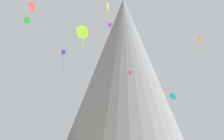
{
  "coord_description": "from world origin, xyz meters",
  "views": [
    {
      "loc": [
        2.64,
        -24.48,
        3.26
      ],
      "look_at": [
        3.02,
        43.55,
        19.18
      ],
      "focal_mm": 48.67,
      "sensor_mm": 36.0,
      "label": 1
    }
  ],
  "objects_px": {
    "kite_lime_mid": "(82,32)",
    "kite_red_mid": "(32,7)",
    "kite_teal_low": "(173,96)",
    "kite_orange_mid": "(200,42)",
    "kite_gold_high": "(107,7)",
    "kite_magenta_mid": "(130,73)",
    "rock_massif": "(122,76)",
    "kite_indigo_mid": "(63,53)",
    "kite_violet_high": "(110,25)",
    "kite_green_high": "(27,21)"
  },
  "relations": [
    {
      "from": "kite_lime_mid",
      "to": "kite_red_mid",
      "type": "xyz_separation_m",
      "value": [
        -7.93,
        -5.01,
        2.58
      ]
    },
    {
      "from": "kite_teal_low",
      "to": "kite_lime_mid",
      "type": "xyz_separation_m",
      "value": [
        -20.49,
        -21.96,
        8.34
      ]
    },
    {
      "from": "kite_red_mid",
      "to": "kite_orange_mid",
      "type": "distance_m",
      "value": 36.82
    },
    {
      "from": "kite_gold_high",
      "to": "kite_teal_low",
      "type": "bearing_deg",
      "value": -170.45
    },
    {
      "from": "kite_magenta_mid",
      "to": "kite_orange_mid",
      "type": "xyz_separation_m",
      "value": [
        14.9,
        -7.82,
        5.13
      ]
    },
    {
      "from": "kite_red_mid",
      "to": "kite_orange_mid",
      "type": "relative_size",
      "value": 0.42
    },
    {
      "from": "rock_massif",
      "to": "kite_orange_mid",
      "type": "relative_size",
      "value": 16.9
    },
    {
      "from": "kite_indigo_mid",
      "to": "kite_red_mid",
      "type": "distance_m",
      "value": 18.0
    },
    {
      "from": "kite_gold_high",
      "to": "kite_red_mid",
      "type": "relative_size",
      "value": 2.23
    },
    {
      "from": "kite_violet_high",
      "to": "kite_red_mid",
      "type": "bearing_deg",
      "value": 119.14
    },
    {
      "from": "kite_green_high",
      "to": "kite_gold_high",
      "type": "height_order",
      "value": "kite_green_high"
    },
    {
      "from": "kite_green_high",
      "to": "kite_gold_high",
      "type": "bearing_deg",
      "value": 115.98
    },
    {
      "from": "kite_violet_high",
      "to": "kite_red_mid",
      "type": "distance_m",
      "value": 36.18
    },
    {
      "from": "kite_teal_low",
      "to": "kite_lime_mid",
      "type": "height_order",
      "value": "kite_lime_mid"
    },
    {
      "from": "kite_violet_high",
      "to": "kite_teal_low",
      "type": "xyz_separation_m",
      "value": [
        15.38,
        -5.38,
        -20.55
      ]
    },
    {
      "from": "rock_massif",
      "to": "kite_green_high",
      "type": "bearing_deg",
      "value": -125.02
    },
    {
      "from": "kite_lime_mid",
      "to": "kite_gold_high",
      "type": "height_order",
      "value": "kite_gold_high"
    },
    {
      "from": "kite_indigo_mid",
      "to": "kite_violet_high",
      "type": "bearing_deg",
      "value": -140.4
    },
    {
      "from": "kite_orange_mid",
      "to": "kite_lime_mid",
      "type": "bearing_deg",
      "value": 134.36
    },
    {
      "from": "rock_massif",
      "to": "kite_lime_mid",
      "type": "bearing_deg",
      "value": -97.79
    },
    {
      "from": "kite_green_high",
      "to": "kite_indigo_mid",
      "type": "xyz_separation_m",
      "value": [
        13.71,
        -17.68,
        -14.91
      ]
    },
    {
      "from": "kite_green_high",
      "to": "kite_teal_low",
      "type": "relative_size",
      "value": 1.12
    },
    {
      "from": "kite_indigo_mid",
      "to": "kite_teal_low",
      "type": "relative_size",
      "value": 2.93
    },
    {
      "from": "kite_violet_high",
      "to": "kite_magenta_mid",
      "type": "xyz_separation_m",
      "value": [
        4.77,
        -7.65,
        -15.23
      ]
    },
    {
      "from": "kite_green_high",
      "to": "kite_magenta_mid",
      "type": "relative_size",
      "value": 1.88
    },
    {
      "from": "kite_indigo_mid",
      "to": "kite_teal_low",
      "type": "xyz_separation_m",
      "value": [
        25.7,
        9.39,
        -8.09
      ]
    },
    {
      "from": "kite_indigo_mid",
      "to": "kite_gold_high",
      "type": "xyz_separation_m",
      "value": [
        9.6,
        3.36,
        12.44
      ]
    },
    {
      "from": "kite_green_high",
      "to": "kite_magenta_mid",
      "type": "distance_m",
      "value": 35.42
    },
    {
      "from": "kite_gold_high",
      "to": "kite_indigo_mid",
      "type": "bearing_deg",
      "value": 8.3
    },
    {
      "from": "rock_massif",
      "to": "kite_magenta_mid",
      "type": "distance_m",
      "value": 52.5
    },
    {
      "from": "rock_massif",
      "to": "kite_teal_low",
      "type": "bearing_deg",
      "value": -77.67
    },
    {
      "from": "kite_red_mid",
      "to": "kite_teal_low",
      "type": "bearing_deg",
      "value": 153.68
    },
    {
      "from": "kite_green_high",
      "to": "kite_indigo_mid",
      "type": "distance_m",
      "value": 26.89
    },
    {
      "from": "kite_lime_mid",
      "to": "kite_red_mid",
      "type": "height_order",
      "value": "kite_red_mid"
    },
    {
      "from": "kite_magenta_mid",
      "to": "kite_red_mid",
      "type": "bearing_deg",
      "value": 140.3
    },
    {
      "from": "kite_gold_high",
      "to": "kite_orange_mid",
      "type": "distance_m",
      "value": 23.12
    },
    {
      "from": "kite_lime_mid",
      "to": "kite_red_mid",
      "type": "distance_m",
      "value": 9.73
    },
    {
      "from": "kite_lime_mid",
      "to": "kite_magenta_mid",
      "type": "xyz_separation_m",
      "value": [
        9.88,
        19.69,
        -3.02
      ]
    },
    {
      "from": "rock_massif",
      "to": "kite_red_mid",
      "type": "distance_m",
      "value": 78.33
    },
    {
      "from": "kite_magenta_mid",
      "to": "kite_orange_mid",
      "type": "bearing_deg",
      "value": -121.58
    },
    {
      "from": "kite_red_mid",
      "to": "kite_green_high",
      "type": "bearing_deg",
      "value": -142.5
    },
    {
      "from": "kite_green_high",
      "to": "kite_teal_low",
      "type": "bearing_deg",
      "value": 135.66
    },
    {
      "from": "kite_lime_mid",
      "to": "kite_orange_mid",
      "type": "bearing_deg",
      "value": 173.12
    },
    {
      "from": "kite_teal_low",
      "to": "kite_orange_mid",
      "type": "height_order",
      "value": "kite_orange_mid"
    },
    {
      "from": "kite_green_high",
      "to": "kite_indigo_mid",
      "type": "bearing_deg",
      "value": 95.34
    },
    {
      "from": "kite_lime_mid",
      "to": "kite_gold_high",
      "type": "relative_size",
      "value": 1.28
    },
    {
      "from": "kite_lime_mid",
      "to": "kite_gold_high",
      "type": "bearing_deg",
      "value": -137.87
    },
    {
      "from": "kite_violet_high",
      "to": "kite_gold_high",
      "type": "xyz_separation_m",
      "value": [
        -0.72,
        -11.41,
        -0.01
      ]
    },
    {
      "from": "kite_violet_high",
      "to": "kite_green_high",
      "type": "bearing_deg",
      "value": 44.2
    },
    {
      "from": "kite_gold_high",
      "to": "kite_magenta_mid",
      "type": "height_order",
      "value": "kite_gold_high"
    }
  ]
}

